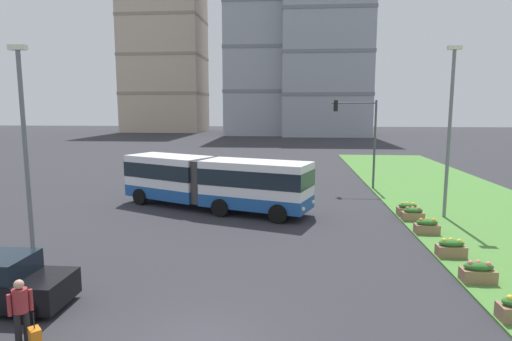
{
  "coord_description": "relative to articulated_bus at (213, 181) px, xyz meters",
  "views": [
    {
      "loc": [
        2.31,
        -9.81,
        5.92
      ],
      "look_at": [
        0.11,
        15.67,
        2.2
      ],
      "focal_mm": 30.26,
      "sensor_mm": 36.0,
      "label": 1
    }
  ],
  "objects": [
    {
      "name": "car_white_van",
      "position": [
        -3.7,
        6.66,
        -0.9
      ],
      "size": [
        4.49,
        2.21,
        1.58
      ],
      "color": "silver",
      "rests_on": "ground"
    },
    {
      "name": "flower_planter_3",
      "position": [
        10.95,
        -4.35,
        -1.23
      ],
      "size": [
        1.1,
        0.56,
        0.74
      ],
      "color": "#937051",
      "rests_on": "grass_median"
    },
    {
      "name": "pedestrian_crossing",
      "position": [
        -2.03,
        -15.03,
        -0.65
      ],
      "size": [
        0.44,
        0.44,
        1.74
      ],
      "color": "black",
      "rests_on": "ground"
    },
    {
      "name": "flower_planter_5",
      "position": [
        10.95,
        -0.87,
        -1.23
      ],
      "size": [
        1.1,
        0.56,
        0.74
      ],
      "color": "#937051",
      "rests_on": "grass_median"
    },
    {
      "name": "flower_planter_1",
      "position": [
        10.95,
        -10.04,
        -1.23
      ],
      "size": [
        1.1,
        0.56,
        0.74
      ],
      "color": "#937051",
      "rests_on": "grass_median"
    },
    {
      "name": "flower_planter_2",
      "position": [
        10.95,
        -7.51,
        -1.23
      ],
      "size": [
        1.1,
        0.56,
        0.74
      ],
      "color": "#937051",
      "rests_on": "grass_median"
    },
    {
      "name": "articulated_bus",
      "position": [
        0.0,
        0.0,
        0.0
      ],
      "size": [
        11.79,
        6.86,
        3.0
      ],
      "color": "white",
      "rests_on": "ground"
    },
    {
      "name": "streetlight_median",
      "position": [
        12.85,
        -1.03,
        3.33
      ],
      "size": [
        0.7,
        0.28,
        9.08
      ],
      "color": "slate",
      "rests_on": "ground"
    },
    {
      "name": "apartment_tower_centre",
      "position": [
        11.4,
        71.71,
        19.2
      ],
      "size": [
        18.3,
        17.74,
        41.66
      ],
      "color": "#9EA3AD",
      "rests_on": "ground"
    },
    {
      "name": "flower_planter_4",
      "position": [
        10.95,
        -1.95,
        -1.23
      ],
      "size": [
        1.1,
        0.56,
        0.74
      ],
      "color": "#937051",
      "rests_on": "grass_median"
    },
    {
      "name": "streetlight_left",
      "position": [
        -6.16,
        -8.05,
        2.97
      ],
      "size": [
        0.7,
        0.28,
        8.37
      ],
      "color": "slate",
      "rests_on": "ground"
    },
    {
      "name": "apartment_tower_west",
      "position": [
        -27.66,
        83.76,
        21.04
      ],
      "size": [
        19.37,
        15.32,
        45.35
      ],
      "color": "#C6B299",
      "rests_on": "ground"
    },
    {
      "name": "traffic_light_far_right",
      "position": [
        9.58,
        7.24,
        2.72
      ],
      "size": [
        3.25,
        0.28,
        6.47
      ],
      "color": "#474C51",
      "rests_on": "ground"
    },
    {
      "name": "rolling_suitcase",
      "position": [
        -1.58,
        -15.23,
        -1.34
      ],
      "size": [
        0.42,
        0.42,
        0.97
      ],
      "color": "orange",
      "rests_on": "ground"
    },
    {
      "name": "apartment_tower_westcentre",
      "position": [
        -1.67,
        74.18,
        21.07
      ],
      "size": [
        17.2,
        16.52,
        45.4
      ],
      "color": "#9EA3AD",
      "rests_on": "ground"
    }
  ]
}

